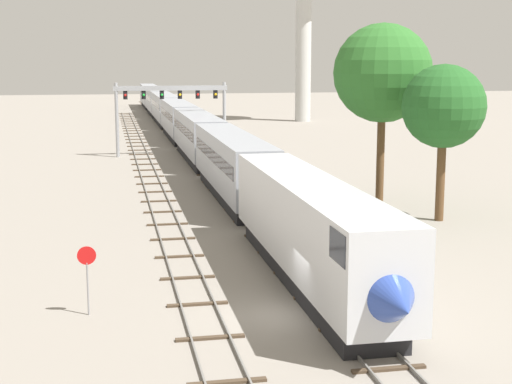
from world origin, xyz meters
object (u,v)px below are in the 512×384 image
Objects in this scene: signal_gantry at (171,102)px; stop_sign at (87,271)px; passenger_train at (177,119)px; trackside_tree_mid at (383,74)px; trackside_tree_left at (444,107)px.

stop_sign is (-7.75, -50.93, -3.93)m from signal_gantry.
stop_sign is at bearing -98.28° from passenger_train.
trackside_tree_mid reaches higher than passenger_train.
trackside_tree_mid is at bearing -67.98° from signal_gantry.
signal_gantry reaches higher than passenger_train.
signal_gantry is at bearing -97.22° from passenger_train.
passenger_train is 15.28× the size of trackside_tree_left.
stop_sign is 0.22× the size of trackside_tree_mid.
signal_gantry is at bearing 111.07° from trackside_tree_left.
signal_gantry is 33.02m from trackside_tree_mid.
stop_sign is (-10.00, -68.69, -0.74)m from passenger_train.
passenger_train is at bearing 101.79° from trackside_tree_mid.
trackside_tree_mid is (-1.79, 6.16, 1.98)m from trackside_tree_left.
signal_gantry is (-2.25, -17.76, 3.19)m from passenger_train.
signal_gantry is at bearing 112.02° from trackside_tree_mid.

